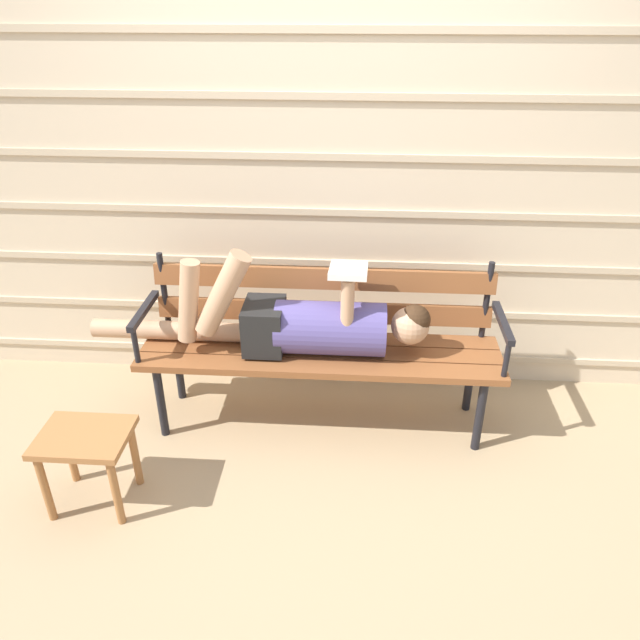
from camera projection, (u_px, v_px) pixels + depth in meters
The scene contains 5 objects.
ground_plane at pixel (319, 432), 3.24m from camera, with size 12.00×12.00×0.00m, color tan.
house_siding at pixel (327, 183), 3.20m from camera, with size 4.27×0.08×2.36m.
park_bench at pixel (321, 336), 3.14m from camera, with size 1.85×0.44×0.88m.
reclining_person at pixel (303, 323), 3.03m from camera, with size 1.75×0.27×0.57m.
footstool at pixel (86, 449), 2.67m from camera, with size 0.39×0.31×0.39m.
Camera 1 is at (0.18, -2.54, 2.09)m, focal length 34.05 mm.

